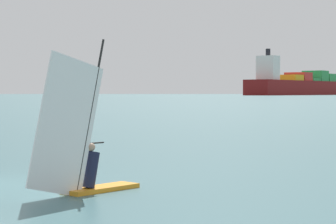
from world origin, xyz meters
The scene contains 2 objects.
windsurfer centered at (3.19, -0.27, 1.06)m, with size 1.24×3.56×4.12m.
cargo_ship centered at (-166.46, 613.49, 9.52)m, with size 49.56×194.49×39.84m.
Camera 1 is at (13.16, -14.79, 2.63)m, focal length 72.49 mm.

